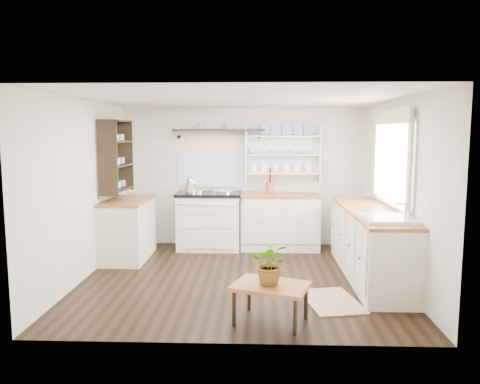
{
  "coord_description": "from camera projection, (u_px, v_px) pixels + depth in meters",
  "views": [
    {
      "loc": [
        0.23,
        -5.89,
        1.89
      ],
      "look_at": [
        0.0,
        0.25,
        1.1
      ],
      "focal_mm": 35.0,
      "sensor_mm": 36.0,
      "label": 1
    }
  ],
  "objects": [
    {
      "name": "floor",
      "position": [
        239.0,
        278.0,
        6.08
      ],
      "size": [
        4.0,
        3.8,
        0.01
      ],
      "primitive_type": "cube",
      "color": "black",
      "rests_on": "ground"
    },
    {
      "name": "wall_back",
      "position": [
        243.0,
        177.0,
        7.82
      ],
      "size": [
        4.0,
        0.02,
        2.3
      ],
      "primitive_type": "cube",
      "color": "beige",
      "rests_on": "ground"
    },
    {
      "name": "wall_right",
      "position": [
        398.0,
        191.0,
        5.86
      ],
      "size": [
        0.02,
        3.8,
        2.3
      ],
      "primitive_type": "cube",
      "color": "beige",
      "rests_on": "ground"
    },
    {
      "name": "wall_left",
      "position": [
        84.0,
        190.0,
        6.01
      ],
      "size": [
        0.02,
        3.8,
        2.3
      ],
      "primitive_type": "cube",
      "color": "beige",
      "rests_on": "ground"
    },
    {
      "name": "ceiling",
      "position": [
        239.0,
        99.0,
        5.79
      ],
      "size": [
        4.0,
        3.8,
        0.01
      ],
      "primitive_type": "cube",
      "color": "white",
      "rests_on": "wall_back"
    },
    {
      "name": "window",
      "position": [
        392.0,
        158.0,
        5.96
      ],
      "size": [
        0.08,
        1.55,
        1.22
      ],
      "color": "white",
      "rests_on": "wall_right"
    },
    {
      "name": "aga_cooker",
      "position": [
        209.0,
        220.0,
        7.6
      ],
      "size": [
        1.04,
        0.72,
        0.96
      ],
      "color": "white",
      "rests_on": "floor"
    },
    {
      "name": "back_cabinets",
      "position": [
        280.0,
        221.0,
        7.59
      ],
      "size": [
        1.27,
        0.63,
        0.9
      ],
      "color": "beige",
      "rests_on": "floor"
    },
    {
      "name": "right_cabinets",
      "position": [
        370.0,
        243.0,
        6.06
      ],
      "size": [
        0.62,
        2.43,
        0.9
      ],
      "color": "beige",
      "rests_on": "floor"
    },
    {
      "name": "belfast_sink",
      "position": [
        387.0,
        229.0,
        5.27
      ],
      "size": [
        0.55,
        0.6,
        0.45
      ],
      "color": "white",
      "rests_on": "right_cabinets"
    },
    {
      "name": "left_cabinets",
      "position": [
        128.0,
        228.0,
        6.98
      ],
      "size": [
        0.62,
        1.13,
        0.9
      ],
      "color": "beige",
      "rests_on": "floor"
    },
    {
      "name": "plate_rack",
      "position": [
        283.0,
        152.0,
        7.71
      ],
      "size": [
        1.2,
        0.22,
        0.9
      ],
      "color": "white",
      "rests_on": "wall_back"
    },
    {
      "name": "high_shelf",
      "position": [
        219.0,
        131.0,
        7.62
      ],
      "size": [
        1.5,
        0.29,
        0.16
      ],
      "color": "black",
      "rests_on": "wall_back"
    },
    {
      "name": "left_shelving",
      "position": [
        116.0,
        155.0,
        6.85
      ],
      "size": [
        0.28,
        0.8,
        1.05
      ],
      "primitive_type": "cube",
      "color": "black",
      "rests_on": "wall_left"
    },
    {
      "name": "kettle",
      "position": [
        191.0,
        186.0,
        7.42
      ],
      "size": [
        0.19,
        0.19,
        0.23
      ],
      "primitive_type": null,
      "color": "silver",
      "rests_on": "aga_cooker"
    },
    {
      "name": "utensil_crock",
      "position": [
        269.0,
        188.0,
        7.61
      ],
      "size": [
        0.14,
        0.14,
        0.16
      ],
      "primitive_type": "cylinder",
      "color": "#9B4739",
      "rests_on": "back_cabinets"
    },
    {
      "name": "center_table",
      "position": [
        271.0,
        289.0,
        4.64
      ],
      "size": [
        0.85,
        0.73,
        0.39
      ],
      "rotation": [
        0.0,
        0.0,
        -0.35
      ],
      "color": "brown",
      "rests_on": "floor"
    },
    {
      "name": "potted_plant",
      "position": [
        271.0,
        263.0,
        4.61
      ],
      "size": [
        0.42,
        0.37,
        0.43
      ],
      "primitive_type": "imported",
      "rotation": [
        0.0,
        0.0,
        -0.11
      ],
      "color": "#3F7233",
      "rests_on": "center_table"
    },
    {
      "name": "floor_rug",
      "position": [
        331.0,
        301.0,
        5.23
      ],
      "size": [
        0.7,
        0.94,
        0.02
      ],
      "primitive_type": "cube",
      "rotation": [
        0.0,
        0.0,
        0.19
      ],
      "color": "brown",
      "rests_on": "floor"
    }
  ]
}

